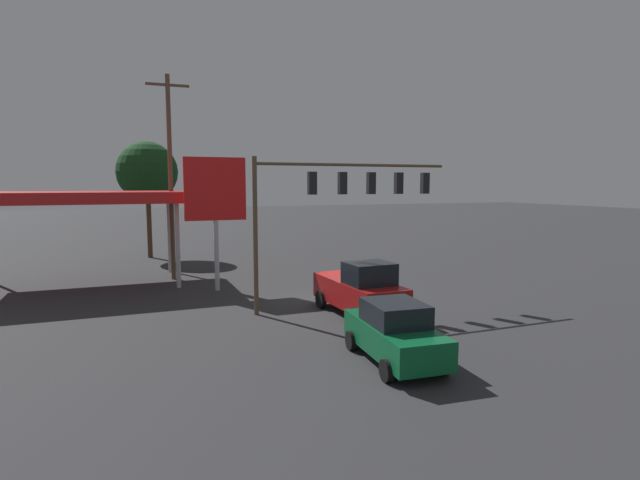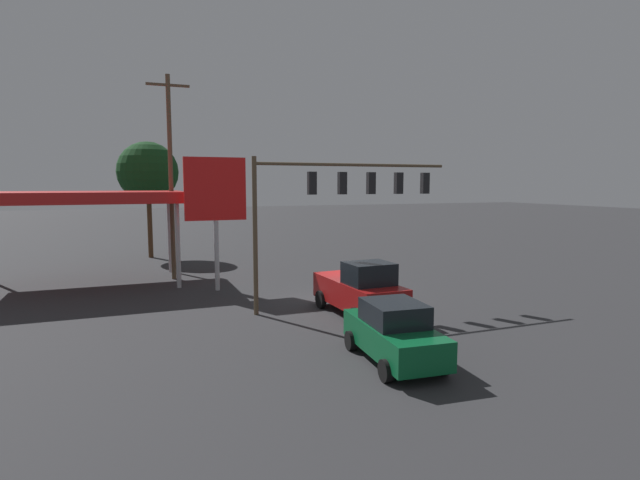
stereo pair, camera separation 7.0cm
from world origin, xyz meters
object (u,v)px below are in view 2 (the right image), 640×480
object	(u,v)px
street_tree	(148,172)
sedan_waiting	(394,332)
traffic_signal_assembly	(342,192)
utility_pole	(171,174)
price_sign	(215,194)
pickup_parked	(360,290)

from	to	relation	value
street_tree	sedan_waiting	bearing A→B (deg)	102.87
traffic_signal_assembly	utility_pole	bearing A→B (deg)	-55.83
traffic_signal_assembly	price_sign	xyz separation A→B (m)	(4.71, -5.55, -0.13)
traffic_signal_assembly	pickup_parked	distance (m)	4.49
traffic_signal_assembly	street_tree	distance (m)	20.71
street_tree	traffic_signal_assembly	bearing A→B (deg)	111.02
price_sign	pickup_parked	xyz separation A→B (m)	(-4.80, 7.37, -3.98)
traffic_signal_assembly	utility_pole	xyz separation A→B (m)	(6.56, -9.67, 0.97)
sedan_waiting	pickup_parked	bearing A→B (deg)	169.46
price_sign	sedan_waiting	xyz separation A→B (m)	(-3.35, 12.77, -4.14)
sedan_waiting	street_tree	bearing A→B (deg)	-162.69
sedan_waiting	pickup_parked	xyz separation A→B (m)	(-1.45, -5.41, 0.16)
utility_pole	pickup_parked	size ratio (longest dim) A/B	2.23
utility_pole	price_sign	xyz separation A→B (m)	(-1.85, 4.11, -1.10)
street_tree	pickup_parked	bearing A→B (deg)	109.57
traffic_signal_assembly	sedan_waiting	xyz separation A→B (m)	(1.36, 7.22, -4.27)
utility_pole	street_tree	xyz separation A→B (m)	(0.85, -9.62, 0.29)
utility_pole	traffic_signal_assembly	bearing A→B (deg)	124.17
utility_pole	price_sign	world-z (taller)	utility_pole
price_sign	pickup_parked	size ratio (longest dim) A/B	1.32
price_sign	street_tree	world-z (taller)	street_tree
traffic_signal_assembly	sedan_waiting	distance (m)	8.50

